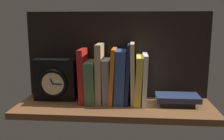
# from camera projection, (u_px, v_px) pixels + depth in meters

# --- Properties ---
(ground_plane) EXTENTS (0.81, 0.27, 0.03)m
(ground_plane) POSITION_uv_depth(u_px,v_px,m) (115.00, 108.00, 1.05)
(ground_plane) COLOR brown
(back_panel) EXTENTS (0.81, 0.01, 0.38)m
(back_panel) POSITION_uv_depth(u_px,v_px,m) (117.00, 55.00, 1.14)
(back_panel) COLOR black
(back_panel) RESTS_ON ground_plane
(book_red_requiem) EXTENTS (0.03, 0.13, 0.23)m
(book_red_requiem) POSITION_uv_depth(u_px,v_px,m) (83.00, 75.00, 1.08)
(book_red_requiem) COLOR red
(book_red_requiem) RESTS_ON ground_plane
(book_green_romantic) EXTENTS (0.05, 0.15, 0.18)m
(book_green_romantic) POSITION_uv_depth(u_px,v_px,m) (91.00, 81.00, 1.09)
(book_green_romantic) COLOR #476B44
(book_green_romantic) RESTS_ON ground_plane
(book_tan_shortstories) EXTENTS (0.03, 0.13, 0.25)m
(book_tan_shortstories) POSITION_uv_depth(u_px,v_px,m) (100.00, 73.00, 1.08)
(book_tan_shortstories) COLOR tan
(book_tan_shortstories) RESTS_ON ground_plane
(book_gray_chess) EXTENTS (0.03, 0.13, 0.19)m
(book_gray_chess) POSITION_uv_depth(u_px,v_px,m) (107.00, 81.00, 1.08)
(book_gray_chess) COLOR gray
(book_gray_chess) RESTS_ON ground_plane
(book_orange_pandolfini) EXTENTS (0.03, 0.14, 0.23)m
(book_orange_pandolfini) POSITION_uv_depth(u_px,v_px,m) (113.00, 75.00, 1.07)
(book_orange_pandolfini) COLOR orange
(book_orange_pandolfini) RESTS_ON ground_plane
(book_blue_modern) EXTENTS (0.05, 0.13, 0.22)m
(book_blue_modern) POSITION_uv_depth(u_px,v_px,m) (120.00, 76.00, 1.07)
(book_blue_modern) COLOR #2D4C8E
(book_blue_modern) RESTS_ON ground_plane
(book_navy_bierce) EXTENTS (0.03, 0.13, 0.25)m
(book_navy_bierce) POSITION_uv_depth(u_px,v_px,m) (128.00, 74.00, 1.07)
(book_navy_bierce) COLOR #192147
(book_navy_bierce) RESTS_ON ground_plane
(book_cream_twain) EXTENTS (0.02, 0.14, 0.25)m
(book_cream_twain) POSITION_uv_depth(u_px,v_px,m) (133.00, 73.00, 1.06)
(book_cream_twain) COLOR beige
(book_cream_twain) RESTS_ON ground_plane
(book_yellow_seinlanguage) EXTENTS (0.03, 0.16, 0.20)m
(book_yellow_seinlanguage) POSITION_uv_depth(u_px,v_px,m) (138.00, 79.00, 1.07)
(book_yellow_seinlanguage) COLOR gold
(book_yellow_seinlanguage) RESTS_ON ground_plane
(book_white_catcher) EXTENTS (0.02, 0.16, 0.21)m
(book_white_catcher) POSITION_uv_depth(u_px,v_px,m) (144.00, 79.00, 1.06)
(book_white_catcher) COLOR silver
(book_white_catcher) RESTS_ON ground_plane
(framed_clock) EXTENTS (0.18, 0.07, 0.18)m
(framed_clock) POSITION_uv_depth(u_px,v_px,m) (55.00, 80.00, 1.10)
(framed_clock) COLOR black
(framed_clock) RESTS_ON ground_plane
(book_stack_side) EXTENTS (0.18, 0.11, 0.04)m
(book_stack_side) POSITION_uv_depth(u_px,v_px,m) (177.00, 99.00, 1.05)
(book_stack_side) COLOR black
(book_stack_side) RESTS_ON ground_plane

